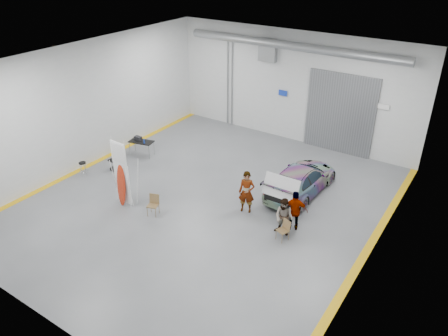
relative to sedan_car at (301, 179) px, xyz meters
The scene contains 13 objects.
ground 4.29m from the sedan_car, 135.80° to the right, with size 16.00×16.00×0.00m, color #575A5E.
room_shell 4.48m from the sedan_car, 165.26° to the right, with size 14.02×16.18×6.01m.
sedan_car is the anchor object (origin of this frame).
person_a 2.92m from the sedan_car, 115.00° to the right, with size 0.67×0.44×1.83m, color #986453.
person_b 3.31m from the sedan_car, 76.46° to the right, with size 0.76×0.58×1.56m, color slate.
person_c 2.87m from the sedan_car, 70.16° to the right, with size 0.98×0.40×1.69m, color #AB5639.
surfboard_display 7.76m from the sedan_car, 138.79° to the right, with size 0.88×0.27×3.10m.
folding_chair_near 6.57m from the sedan_car, 130.53° to the right, with size 0.53×0.55×0.88m.
folding_chair_far 3.69m from the sedan_car, 75.43° to the right, with size 0.50×0.53×0.82m.
shop_stool 10.25m from the sedan_car, 155.05° to the right, with size 0.35×0.35×0.69m.
work_table 8.62m from the sedan_car, behind, with size 1.35×0.88×1.02m.
office_chair 9.01m from the sedan_car, 160.67° to the right, with size 0.55×0.55×1.03m.
trunk_lid 2.12m from the sedan_car, 90.00° to the right, with size 1.53×0.93×0.04m, color silver.
Camera 1 is at (9.49, -12.90, 10.20)m, focal length 35.00 mm.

